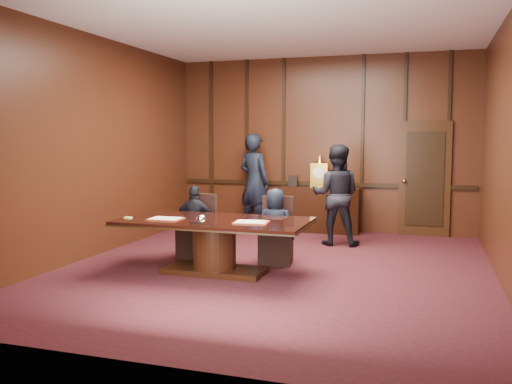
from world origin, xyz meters
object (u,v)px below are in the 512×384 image
at_px(sideboard, 319,208).
at_px(witness_right, 336,195).
at_px(signatory_left, 195,222).
at_px(signatory_right, 275,226).
at_px(witness_left, 254,182).
at_px(conference_table, 214,237).

xyz_separation_m(sideboard, witness_right, (0.53, -1.21, 0.40)).
xyz_separation_m(signatory_left, signatory_right, (1.30, 0.00, -0.00)).
bearing_deg(witness_left, signatory_left, 111.62).
height_order(conference_table, witness_right, witness_right).
bearing_deg(sideboard, signatory_right, -91.62).
distance_m(conference_table, signatory_right, 1.03).
bearing_deg(witness_right, witness_left, -32.58).
bearing_deg(witness_left, witness_right, 173.71).
relative_size(witness_left, witness_right, 1.11).
height_order(conference_table, witness_left, witness_left).
xyz_separation_m(sideboard, signatory_right, (-0.08, -2.96, 0.08)).
bearing_deg(witness_left, sideboard, -149.57).
bearing_deg(witness_right, conference_table, 60.39).
height_order(sideboard, signatory_left, sideboard).
distance_m(conference_table, witness_left, 3.67).
distance_m(witness_left, witness_right, 2.12).
bearing_deg(signatory_right, signatory_left, -4.36).
bearing_deg(signatory_left, sideboard, -125.67).
bearing_deg(conference_table, witness_right, 63.66).
bearing_deg(signatory_left, conference_table, 118.48).
relative_size(conference_table, witness_left, 1.33).
bearing_deg(sideboard, witness_right, -66.30).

